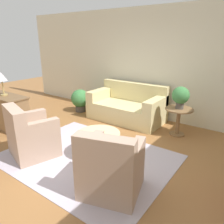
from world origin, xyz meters
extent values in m
plane|color=#996638|center=(0.00, 0.00, 0.00)|extent=(16.00, 16.00, 0.00)
cube|color=beige|center=(0.00, 2.70, 1.40)|extent=(9.28, 0.12, 2.80)
cube|color=#BCB2C1|center=(0.00, 0.00, 0.01)|extent=(2.92, 2.23, 0.01)
cube|color=beige|center=(-0.48, 2.05, 0.22)|extent=(1.91, 1.00, 0.44)
cube|color=beige|center=(-0.48, 2.44, 0.69)|extent=(1.91, 0.20, 0.49)
cube|color=beige|center=(-1.31, 2.03, 0.58)|extent=(0.24, 0.96, 0.27)
cube|color=beige|center=(0.35, 2.03, 0.58)|extent=(0.24, 0.96, 0.27)
cube|color=olive|center=(-0.48, 1.58, 0.03)|extent=(1.72, 0.05, 0.06)
cube|color=tan|center=(-0.88, -0.46, 0.24)|extent=(0.95, 0.93, 0.46)
cube|color=tan|center=(-0.96, -0.72, 0.71)|extent=(0.79, 0.41, 0.48)
cube|color=tan|center=(-0.57, -0.54, 0.60)|extent=(0.34, 0.71, 0.26)
cube|color=tan|center=(-1.17, -0.35, 0.60)|extent=(0.34, 0.71, 0.26)
cube|color=olive|center=(-0.78, -0.14, 0.04)|extent=(0.68, 0.25, 0.06)
cube|color=tan|center=(0.88, -0.46, 0.24)|extent=(0.95, 0.93, 0.46)
cube|color=tan|center=(0.96, -0.72, 0.71)|extent=(0.79, 0.41, 0.48)
cube|color=tan|center=(1.17, -0.35, 0.60)|extent=(0.34, 0.71, 0.26)
cube|color=tan|center=(0.57, -0.54, 0.60)|extent=(0.34, 0.71, 0.26)
cube|color=olive|center=(0.78, -0.14, 0.04)|extent=(0.68, 0.25, 0.06)
cylinder|color=beige|center=(0.11, 0.19, 0.29)|extent=(0.77, 0.77, 0.32)
cylinder|color=olive|center=(-0.12, -0.04, 0.07)|extent=(0.05, 0.05, 0.12)
cylinder|color=olive|center=(0.34, -0.04, 0.07)|extent=(0.05, 0.05, 0.12)
cylinder|color=olive|center=(-0.12, 0.42, 0.07)|extent=(0.05, 0.05, 0.12)
cylinder|color=olive|center=(0.34, 0.42, 0.07)|extent=(0.05, 0.05, 0.12)
cylinder|color=olive|center=(0.95, 1.92, 0.60)|extent=(0.59, 0.59, 0.03)
cylinder|color=olive|center=(0.95, 1.92, 0.29)|extent=(0.08, 0.08, 0.58)
cylinder|color=olive|center=(0.95, 1.92, 0.01)|extent=(0.33, 0.33, 0.03)
cube|color=olive|center=(-2.44, -0.07, 0.40)|extent=(1.19, 0.45, 0.81)
cube|color=brown|center=(-2.44, -0.07, 0.79)|extent=(1.23, 0.49, 0.03)
cylinder|color=#4C4742|center=(0.95, 1.92, 0.68)|extent=(0.17, 0.17, 0.14)
sphere|color=#3D7F42|center=(0.95, 1.92, 0.91)|extent=(0.37, 0.37, 0.37)
cylinder|color=#4C4742|center=(-1.94, 1.87, 0.09)|extent=(0.29, 0.29, 0.17)
sphere|color=#3D7F42|center=(-1.94, 1.87, 0.39)|extent=(0.52, 0.52, 0.52)
cylinder|color=tan|center=(-2.44, -0.07, 0.82)|extent=(0.15, 0.15, 0.03)
cylinder|color=tan|center=(-2.44, -0.07, 0.99)|extent=(0.03, 0.03, 0.31)
cone|color=silver|center=(-2.44, -0.07, 1.24)|extent=(0.24, 0.24, 0.19)
camera|label=1|loc=(2.39, -2.55, 2.04)|focal=35.00mm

